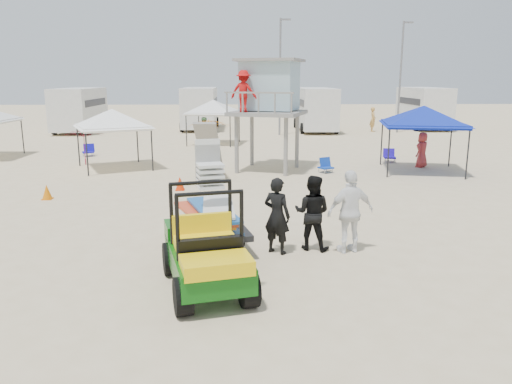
{
  "coord_description": "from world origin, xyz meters",
  "views": [
    {
      "loc": [
        0.1,
        -8.73,
        3.98
      ],
      "look_at": [
        0.5,
        3.0,
        1.3
      ],
      "focal_mm": 35.0,
      "sensor_mm": 36.0,
      "label": 1
    }
  ],
  "objects_px": {
    "canopy_blue": "(424,109)",
    "surf_trailer": "(211,211)",
    "utility_cart": "(205,244)",
    "man_left": "(277,216)",
    "lifeguard_tower": "(266,90)"
  },
  "relations": [
    {
      "from": "surf_trailer",
      "to": "canopy_blue",
      "type": "bearing_deg",
      "value": 49.1
    },
    {
      "from": "lifeguard_tower",
      "to": "surf_trailer",
      "type": "bearing_deg",
      "value": -99.85
    },
    {
      "from": "man_left",
      "to": "canopy_blue",
      "type": "xyz_separation_m",
      "value": [
        7.02,
        10.16,
        1.81
      ]
    },
    {
      "from": "lifeguard_tower",
      "to": "canopy_blue",
      "type": "xyz_separation_m",
      "value": [
        6.71,
        -0.69,
        -0.79
      ]
    },
    {
      "from": "man_left",
      "to": "canopy_blue",
      "type": "height_order",
      "value": "canopy_blue"
    },
    {
      "from": "utility_cart",
      "to": "canopy_blue",
      "type": "xyz_separation_m",
      "value": [
        8.55,
        12.2,
        1.77
      ]
    },
    {
      "from": "utility_cart",
      "to": "man_left",
      "type": "bearing_deg",
      "value": 53.22
    },
    {
      "from": "utility_cart",
      "to": "lifeguard_tower",
      "type": "distance_m",
      "value": 13.27
    },
    {
      "from": "canopy_blue",
      "to": "surf_trailer",
      "type": "bearing_deg",
      "value": -130.9
    },
    {
      "from": "utility_cart",
      "to": "man_left",
      "type": "relative_size",
      "value": 1.6
    },
    {
      "from": "surf_trailer",
      "to": "lifeguard_tower",
      "type": "relative_size",
      "value": 0.6
    },
    {
      "from": "utility_cart",
      "to": "surf_trailer",
      "type": "distance_m",
      "value": 2.34
    },
    {
      "from": "surf_trailer",
      "to": "lifeguard_tower",
      "type": "distance_m",
      "value": 11.01
    },
    {
      "from": "surf_trailer",
      "to": "man_left",
      "type": "bearing_deg",
      "value": -11.17
    },
    {
      "from": "utility_cart",
      "to": "surf_trailer",
      "type": "xyz_separation_m",
      "value": [
        0.0,
        2.34,
        0.0
      ]
    }
  ]
}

